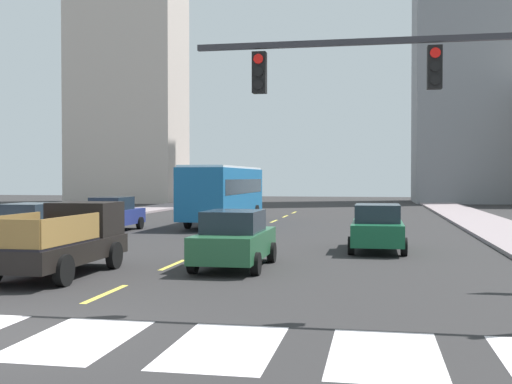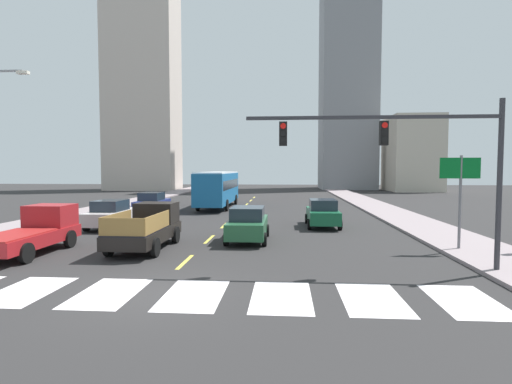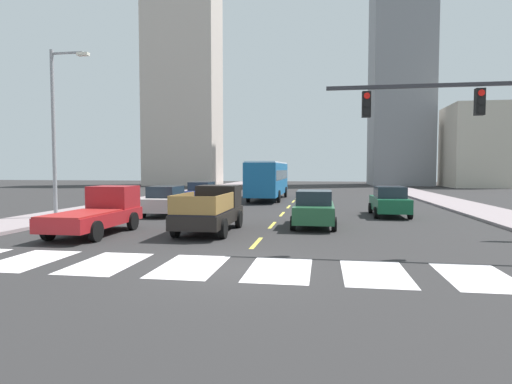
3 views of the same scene
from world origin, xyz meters
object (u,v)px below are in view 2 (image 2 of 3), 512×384
Objects in this scene: sedan_near_left at (152,203)px; pickup_dark at (35,231)px; traffic_signal_gantry at (416,152)px; sedan_far at (248,224)px; sedan_mid at (111,214)px; city_bus at (218,187)px; direction_sign_green at (460,182)px; sedan_near_right at (323,213)px; pickup_stakebed at (148,227)px.

pickup_dark is at bearing -89.82° from sedan_near_left.
sedan_far is at bearing 138.43° from traffic_signal_gantry.
sedan_near_left is 7.98m from sedan_mid.
sedan_far is at bearing -73.56° from city_bus.
sedan_mid is at bearing 84.36° from pickup_dark.
traffic_signal_gantry reaches higher than direction_sign_green.
sedan_near_right is 11.57m from traffic_signal_gantry.
sedan_near_left is at bearing 143.33° from direction_sign_green.
direction_sign_green is at bearing -56.84° from sedan_near_right.
sedan_near_left is 0.50× the size of traffic_signal_gantry.
sedan_near_right is (13.18, 8.59, -0.06)m from pickup_dark.
sedan_far is at bearing -131.70° from sedan_near_right.
direction_sign_green is (3.05, 3.69, -1.16)m from traffic_signal_gantry.
sedan_mid is 19.09m from direction_sign_green.
sedan_near_right is at bearing -25.56° from sedan_near_left.
pickup_stakebed is at bearing 161.18° from traffic_signal_gantry.
pickup_stakebed is 1.18× the size of sedan_near_right.
sedan_near_left is at bearing 127.67° from sedan_far.
traffic_signal_gantry is (10.80, -3.68, 3.26)m from pickup_stakebed.
sedan_near_right is 9.14m from direction_sign_green.
sedan_near_right is 1.05× the size of direction_sign_green.
sedan_near_right is at bearing 5.05° from sedan_mid.
sedan_mid is at bearing -106.28° from city_bus.
sedan_near_left and sedan_far have the same top height.
pickup_dark is 1.24× the size of direction_sign_green.
pickup_stakebed is 11.24m from sedan_near_right.
traffic_signal_gantry is at bearing -129.55° from direction_sign_green.
sedan_near_left is at bearing 131.36° from traffic_signal_gantry.
pickup_stakebed is 1.24× the size of direction_sign_green.
sedan_near_left is 22.88m from direction_sign_green.
sedan_mid is 1.05× the size of direction_sign_green.
pickup_dark is 20.76m from city_bus.
sedan_near_left and sedan_mid have the same top height.
sedan_mid is (-4.26, 5.63, -0.08)m from pickup_stakebed.
sedan_near_right is (8.64, 7.19, -0.08)m from pickup_stakebed.
sedan_far is (4.35, -16.84, -1.09)m from city_bus.
sedan_near_left is 23.28m from traffic_signal_gantry.
direction_sign_green is at bearing 50.45° from traffic_signal_gantry.
pickup_stakebed is at bearing -155.60° from sedan_far.
city_bus is 25.02m from traffic_signal_gantry.
traffic_signal_gantry is at bearing -41.14° from sedan_far.
city_bus is at bearing 104.91° from sedan_far.
city_bus is at bearing 49.75° from sedan_near_left.
sedan_near_left is 1.00× the size of sedan_mid.
sedan_near_right is (8.56, -11.63, -1.09)m from city_bus.
sedan_mid is at bearing 162.75° from direction_sign_green.
pickup_dark is 1.18× the size of sedan_near_left.
city_bus is 2.57× the size of direction_sign_green.
pickup_dark reaches higher than sedan_near_left.
pickup_stakebed is 14.31m from sedan_near_left.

